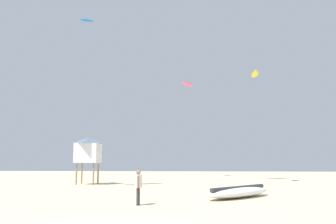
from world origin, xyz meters
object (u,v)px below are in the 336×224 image
at_px(lifeguard_tower, 88,150).
at_px(kite_aloft_4, 255,74).
at_px(person_foreground, 138,184).
at_px(kite_aloft_5, 87,20).
at_px(kite_aloft_2, 188,84).
at_px(kite_grounded_near, 239,192).

xyz_separation_m(lifeguard_tower, kite_aloft_4, (15.43, 3.23, 7.39)).
xyz_separation_m(person_foreground, kite_aloft_5, (-13.92, 35.18, 22.73)).
distance_m(kite_aloft_2, kite_aloft_5, 20.75).
height_order(lifeguard_tower, kite_aloft_4, kite_aloft_4).
height_order(kite_aloft_2, kite_aloft_4, kite_aloft_2).
xyz_separation_m(kite_grounded_near, lifeguard_tower, (-12.00, 10.58, 2.74)).
xyz_separation_m(kite_aloft_2, kite_aloft_5, (-15.73, 6.62, 11.80)).
distance_m(person_foreground, kite_aloft_5, 44.14).
relative_size(person_foreground, kite_grounded_near, 0.32).
bearing_deg(kite_grounded_near, kite_aloft_5, 121.33).
height_order(kite_aloft_4, kite_aloft_5, kite_aloft_5).
bearing_deg(kite_grounded_near, kite_aloft_2, 97.74).
height_order(kite_grounded_near, lifeguard_tower, lifeguard_tower).
height_order(kite_grounded_near, kite_aloft_2, kite_aloft_2).
bearing_deg(lifeguard_tower, kite_aloft_2, 58.65).
bearing_deg(kite_aloft_5, kite_aloft_4, -37.93).
bearing_deg(kite_aloft_4, lifeguard_tower, -168.17).
distance_m(lifeguard_tower, kite_aloft_2, 18.80).
height_order(lifeguard_tower, kite_aloft_2, kite_aloft_2).
xyz_separation_m(kite_aloft_4, kite_aloft_5, (-22.52, 17.55, 13.25)).
bearing_deg(person_foreground, kite_aloft_2, 81.76).
bearing_deg(kite_aloft_4, person_foreground, -116.01).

